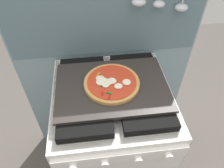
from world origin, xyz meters
TOP-DOWN VIEW (x-y plane):
  - ground_plane at (0.00, 0.00)m, footprint 4.00×4.00m
  - kitchen_backsplash at (0.00, 0.33)m, footprint 1.10×0.09m
  - stove at (-0.00, -0.00)m, footprint 0.60×0.64m
  - baking_tray at (0.00, 0.00)m, footprint 0.54×0.38m
  - pizza_left at (0.00, 0.01)m, footprint 0.27×0.27m

SIDE VIEW (x-z plane):
  - ground_plane at x=0.00m, z-range 0.00..0.00m
  - stove at x=0.00m, z-range 0.00..0.90m
  - kitchen_backsplash at x=0.00m, z-range 0.01..1.56m
  - baking_tray at x=0.00m, z-range 0.90..0.92m
  - pizza_left at x=0.00m, z-range 0.91..0.94m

